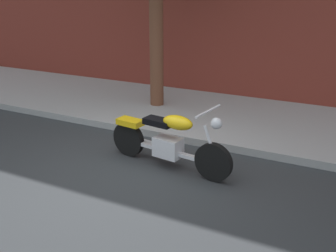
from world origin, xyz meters
The scene contains 3 objects.
ground_plane centered at (0.00, 0.00, 0.00)m, with size 60.00×60.00×0.00m, color #303335.
sidewalk centered at (0.00, 3.06, 0.07)m, with size 22.16×3.22×0.14m, color #A1A1A1.
motorcycle centered at (0.48, 0.45, 0.46)m, with size 2.24×0.74×1.10m.
Camera 1 is at (3.04, -4.68, 2.79)m, focal length 41.56 mm.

